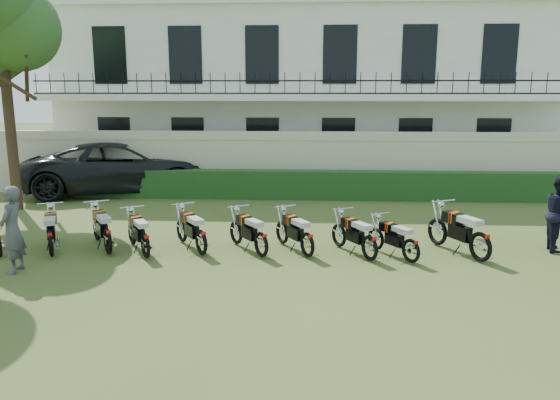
{
  "coord_description": "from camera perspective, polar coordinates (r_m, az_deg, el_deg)",
  "views": [
    {
      "loc": [
        0.41,
        -11.69,
        3.8
      ],
      "look_at": [
        -0.35,
        1.96,
        1.02
      ],
      "focal_mm": 35.0,
      "sensor_mm": 36.0,
      "label": 1
    }
  ],
  "objects": [
    {
      "name": "motorcycle_8",
      "position": [
        12.4,
        13.55,
        -4.59
      ],
      "size": [
        1.03,
        1.45,
        0.93
      ],
      "rotation": [
        0.0,
        0.0,
        0.6
      ],
      "color": "black",
      "rests_on": "ground"
    },
    {
      "name": "building",
      "position": [
        25.65,
        2.33,
        11.3
      ],
      "size": [
        20.4,
        9.6,
        7.4
      ],
      "color": "white",
      "rests_on": "ground"
    },
    {
      "name": "motorcycle_6",
      "position": [
        12.45,
        2.88,
        -4.05
      ],
      "size": [
        1.0,
        1.63,
        1.0
      ],
      "rotation": [
        0.0,
        0.0,
        0.53
      ],
      "color": "black",
      "rests_on": "ground"
    },
    {
      "name": "ground",
      "position": [
        12.3,
        1.14,
        -6.49
      ],
      "size": [
        100.0,
        100.0,
        0.0
      ],
      "primitive_type": "plane",
      "color": "#384F1F",
      "rests_on": "ground"
    },
    {
      "name": "suv",
      "position": [
        21.18,
        -16.23,
        3.31
      ],
      "size": [
        7.45,
        5.03,
        1.9
      ],
      "primitive_type": "imported",
      "rotation": [
        0.0,
        0.0,
        1.87
      ],
      "color": "black",
      "rests_on": "ground"
    },
    {
      "name": "motorcycle_1",
      "position": [
        13.55,
        -22.87,
        -3.6
      ],
      "size": [
        0.91,
        1.78,
        1.04
      ],
      "rotation": [
        0.0,
        0.0,
        0.41
      ],
      "color": "black",
      "rests_on": "ground"
    },
    {
      "name": "motorcycle_4",
      "position": [
        12.72,
        -8.24,
        -3.77
      ],
      "size": [
        1.11,
        1.62,
        1.03
      ],
      "rotation": [
        0.0,
        0.0,
        0.58
      ],
      "color": "black",
      "rests_on": "ground"
    },
    {
      "name": "motorcycle_5",
      "position": [
        12.46,
        -1.98,
        -4.03
      ],
      "size": [
        1.12,
        1.56,
        1.0
      ],
      "rotation": [
        0.0,
        0.0,
        0.61
      ],
      "color": "black",
      "rests_on": "ground"
    },
    {
      "name": "motorcycle_7",
      "position": [
        12.37,
        9.37,
        -4.33
      ],
      "size": [
        1.0,
        1.61,
        0.99
      ],
      "rotation": [
        0.0,
        0.0,
        0.53
      ],
      "color": "black",
      "rests_on": "ground"
    },
    {
      "name": "hedge",
      "position": [
        19.18,
        4.92,
        1.56
      ],
      "size": [
        18.0,
        0.6,
        1.0
      ],
      "primitive_type": "cube",
      "color": "#163F18",
      "rests_on": "ground"
    },
    {
      "name": "motorcycle_2",
      "position": [
        13.28,
        -17.59,
        -3.48
      ],
      "size": [
        1.11,
        1.69,
        1.06
      ],
      "rotation": [
        0.0,
        0.0,
        0.56
      ],
      "color": "black",
      "rests_on": "ground"
    },
    {
      "name": "inspector",
      "position": [
        12.69,
        -26.2,
        -2.8
      ],
      "size": [
        0.49,
        0.7,
        1.84
      ],
      "primitive_type": "imported",
      "rotation": [
        0.0,
        0.0,
        -1.5
      ],
      "color": "#545459",
      "rests_on": "ground"
    },
    {
      "name": "tree_west_near",
      "position": [
        19.25,
        -27.15,
        16.53
      ],
      "size": [
        3.4,
        3.2,
        7.9
      ],
      "color": "#473323",
      "rests_on": "ground"
    },
    {
      "name": "motorcycle_3",
      "position": [
        12.75,
        -13.91,
        -4.02
      ],
      "size": [
        1.03,
        1.6,
        1.0
      ],
      "rotation": [
        0.0,
        0.0,
        0.55
      ],
      "color": "black",
      "rests_on": "ground"
    },
    {
      "name": "motorcycle_9",
      "position": [
        12.89,
        20.25,
        -3.9
      ],
      "size": [
        1.08,
        1.94,
        1.16
      ],
      "rotation": [
        0.0,
        0.0,
        0.47
      ],
      "color": "black",
      "rests_on": "ground"
    },
    {
      "name": "perimeter_wall",
      "position": [
        19.87,
        2.0,
        3.9
      ],
      "size": [
        30.0,
        0.35,
        2.3
      ],
      "color": "beige",
      "rests_on": "ground"
    }
  ]
}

